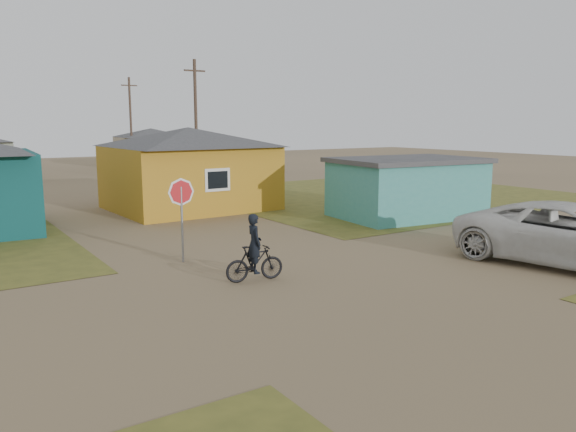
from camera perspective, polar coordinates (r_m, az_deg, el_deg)
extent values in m
plane|color=olive|center=(14.48, 3.43, -7.06)|extent=(120.00, 120.00, 0.00)
cube|color=olive|center=(33.11, 9.41, 2.21)|extent=(20.00, 18.00, 0.00)
cube|color=#B7801C|center=(27.46, -9.98, 3.86)|extent=(7.21, 6.24, 3.00)
pyramid|color=#353538|center=(27.35, -10.09, 7.93)|extent=(7.72, 6.76, 0.90)
cube|color=silver|center=(24.71, -7.18, 3.67)|extent=(1.20, 0.06, 1.00)
cube|color=black|center=(24.68, -7.15, 3.66)|extent=(0.95, 0.04, 0.75)
cube|color=teal|center=(25.22, 11.96, 2.62)|extent=(6.39, 4.61, 2.40)
cube|color=#353538|center=(25.11, 12.06, 5.57)|extent=(6.71, 4.93, 0.20)
cube|color=gray|center=(54.36, -13.68, 6.33)|extent=(6.41, 5.50, 2.80)
pyramid|color=#353538|center=(54.30, -13.75, 8.23)|extent=(6.95, 6.05, 0.80)
cylinder|color=#453429|center=(36.27, -9.33, 9.16)|extent=(0.20, 0.20, 8.00)
cube|color=#453429|center=(36.41, -9.47, 14.36)|extent=(1.40, 0.10, 0.10)
cylinder|color=#453429|center=(51.59, -15.67, 8.99)|extent=(0.20, 0.20, 8.00)
cube|color=#453429|center=(51.69, -15.84, 12.65)|extent=(1.40, 0.10, 0.10)
cylinder|color=gray|center=(16.89, -10.71, -0.88)|extent=(0.07, 0.07, 2.26)
imported|color=black|center=(14.77, -3.41, -4.81)|extent=(1.63, 0.69, 0.95)
imported|color=black|center=(14.65, -3.43, -2.79)|extent=(0.46, 0.62, 1.56)
imported|color=silver|center=(18.19, 26.98, -1.74)|extent=(4.28, 6.99, 1.81)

